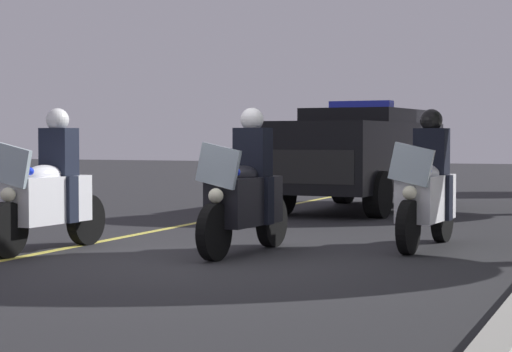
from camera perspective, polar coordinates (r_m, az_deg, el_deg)
ground_plane at (r=10.33m, az=-2.60°, el=-5.26°), size 80.00×80.00×0.00m
lane_stripe_center at (r=11.45m, az=-12.88°, el=-4.55°), size 48.00×0.12×0.01m
police_motorcycle_lead_left at (r=11.58m, az=-12.39°, el=-1.01°), size 2.14×0.61×1.72m
police_motorcycle_lead_right at (r=11.10m, az=-0.65°, el=-1.10°), size 2.14×0.61×1.72m
police_motorcycle_trailing at (r=11.84m, az=10.27°, el=-0.92°), size 2.14×0.61×1.72m
police_suv at (r=17.84m, az=6.25°, el=1.37°), size 5.02×2.35×2.05m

